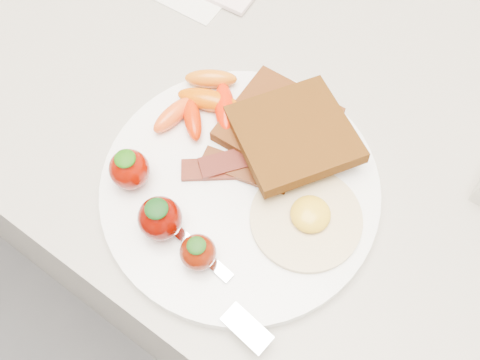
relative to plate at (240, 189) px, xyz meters
The scene contains 9 objects.
counter 0.48m from the plate, 86.29° to the left, with size 2.00×0.60×0.90m, color gray.
plate is the anchor object (origin of this frame).
toast_lower 0.08m from the plate, 94.60° to the left, with size 0.10×0.10×0.01m, color #4B2611.
toast_upper 0.07m from the plate, 75.91° to the left, with size 0.11×0.11×0.01m, color #3E250A.
fried_egg 0.07m from the plate, ahead, with size 0.12×0.12×0.02m.
bacon_strips 0.02m from the plate, 129.54° to the left, with size 0.10×0.10×0.01m.
baby_carrots 0.10m from the plate, 148.28° to the left, with size 0.09×0.11×0.02m.
strawberries 0.09m from the plate, 120.56° to the right, with size 0.14×0.06×0.05m.
fork 0.10m from the plate, 68.63° to the right, with size 0.17×0.06×0.00m.
Camera 1 is at (0.12, 1.38, 1.38)m, focal length 40.00 mm.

